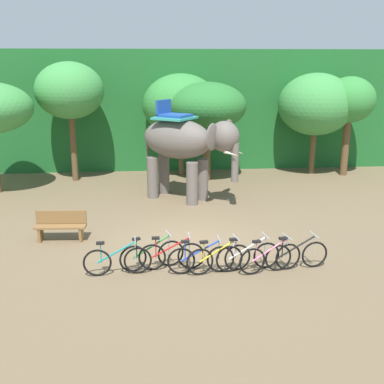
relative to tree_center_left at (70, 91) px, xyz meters
The scene contains 17 objects.
ground_plane 9.99m from the tree_center_left, 60.96° to the right, with size 80.00×80.00×0.00m, color brown.
foliage_hedge 6.49m from the tree_center_left, 45.84° to the left, with size 36.00×6.00×5.73m, color #1E6028.
tree_center_left is the anchor object (origin of this frame).
tree_center 4.91m from the tree_center_left, ahead, with size 3.48×3.48×4.66m.
tree_center_right 5.95m from the tree_center_left, ahead, with size 3.41×3.41×4.34m.
tree_far_right 11.07m from the tree_center_left, ahead, with size 3.46×3.46×4.68m.
tree_far_left 12.45m from the tree_center_left, ahead, with size 2.30×2.30×4.54m.
elephant 6.10m from the tree_center_left, 36.50° to the right, with size 3.94×3.39×3.78m.
bike_teal 10.85m from the tree_center_left, 75.58° to the right, with size 1.71×0.52×0.92m.
bike_green 10.83m from the tree_center_left, 70.52° to the right, with size 1.66×0.62×0.92m.
bike_red 11.07m from the tree_center_left, 68.09° to the right, with size 1.71×0.52×0.92m.
bike_blue 11.59m from the tree_center_left, 65.15° to the right, with size 1.71×0.52×0.92m.
bike_yellow 11.79m from the tree_center_left, 63.08° to the right, with size 1.69×0.53×0.92m.
bike_white 12.06m from the tree_center_left, 59.48° to the right, with size 1.70×0.52×0.92m.
bike_pink 12.46m from the tree_center_left, 57.65° to the right, with size 1.68×0.56×0.92m.
bike_black 12.75m from the tree_center_left, 54.52° to the right, with size 1.70×0.52×0.92m.
wooden_bench 8.19m from the tree_center_left, 84.49° to the right, with size 1.52×0.49×0.89m.
Camera 1 is at (-0.97, -12.73, 5.17)m, focal length 43.58 mm.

